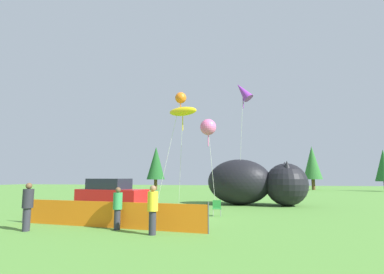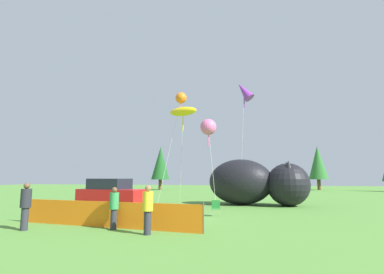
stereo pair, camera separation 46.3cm
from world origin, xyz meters
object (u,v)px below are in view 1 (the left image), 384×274
at_px(spectator_in_red_shirt, 118,206).
at_px(kite_yellow_hero, 183,112).
at_px(parked_car, 111,195).
at_px(kite_pink_octopus, 208,127).
at_px(spectator_in_white_shirt, 28,205).
at_px(inflatable_cat, 253,184).
at_px(kite_purple_delta, 243,92).
at_px(spectator_in_green_shirt, 153,208).
at_px(folding_chair, 217,207).
at_px(kite_orange_flower, 181,98).

xyz_separation_m(spectator_in_red_shirt, kite_yellow_hero, (0.96, 7.58, 5.52)).
height_order(parked_car, kite_pink_octopus, kite_pink_octopus).
relative_size(parked_car, spectator_in_white_shirt, 2.45).
height_order(spectator_in_white_shirt, kite_yellow_hero, kite_yellow_hero).
xyz_separation_m(parked_car, spectator_in_white_shirt, (-0.26, -6.69, 0.03)).
relative_size(spectator_in_white_shirt, kite_yellow_hero, 0.27).
relative_size(inflatable_cat, kite_pink_octopus, 1.28).
distance_m(kite_pink_octopus, kite_purple_delta, 4.50).
relative_size(kite_pink_octopus, kite_purple_delta, 0.64).
relative_size(inflatable_cat, spectator_in_green_shirt, 4.25).
relative_size(folding_chair, spectator_in_red_shirt, 0.49).
bearing_deg(parked_car, spectator_in_green_shirt, -41.23).
height_order(spectator_in_green_shirt, kite_pink_octopus, kite_pink_octopus).
height_order(folding_chair, spectator_in_red_shirt, spectator_in_red_shirt).
xyz_separation_m(kite_orange_flower, kite_pink_octopus, (1.90, 0.00, -2.08)).
bearing_deg(parked_car, kite_purple_delta, 42.48).
distance_m(spectator_in_white_shirt, kite_pink_octopus, 11.66).
xyz_separation_m(parked_car, spectator_in_green_shirt, (4.84, -6.47, -0.01)).
relative_size(folding_chair, spectator_in_green_shirt, 0.47).
distance_m(parked_car, kite_orange_flower, 7.87).
distance_m(spectator_in_green_shirt, kite_yellow_hero, 10.00).
bearing_deg(kite_yellow_hero, kite_orange_flower, 120.32).
bearing_deg(spectator_in_red_shirt, kite_pink_octopus, 72.03).
xyz_separation_m(kite_yellow_hero, kite_pink_octopus, (1.64, 0.45, -1.03)).
bearing_deg(kite_yellow_hero, kite_pink_octopus, 15.19).
bearing_deg(kite_orange_flower, inflatable_cat, 38.48).
height_order(folding_chair, kite_purple_delta, kite_purple_delta).
xyz_separation_m(folding_chair, kite_orange_flower, (-2.77, 3.00, 7.00)).
distance_m(parked_car, spectator_in_green_shirt, 8.08).
bearing_deg(kite_pink_octopus, spectator_in_red_shirt, -107.97).
bearing_deg(kite_purple_delta, inflatable_cat, 67.42).
bearing_deg(kite_yellow_hero, inflatable_cat, 43.18).
distance_m(folding_chair, spectator_in_green_shirt, 6.06).
xyz_separation_m(spectator_in_green_shirt, kite_orange_flower, (-1.04, 8.79, 6.50)).
distance_m(folding_chair, spectator_in_white_shirt, 9.11).
bearing_deg(kite_purple_delta, spectator_in_white_shirt, -125.94).
bearing_deg(spectator_in_red_shirt, kite_yellow_hero, 82.78).
bearing_deg(kite_yellow_hero, spectator_in_green_shirt, -84.63).
bearing_deg(folding_chair, parked_car, -103.58).
height_order(inflatable_cat, kite_orange_flower, kite_orange_flower).
xyz_separation_m(spectator_in_white_shirt, kite_purple_delta, (8.27, 11.41, 7.40)).
height_order(kite_pink_octopus, kite_purple_delta, kite_purple_delta).
bearing_deg(inflatable_cat, kite_yellow_hero, -129.58).
height_order(folding_chair, spectator_in_white_shirt, spectator_in_white_shirt).
xyz_separation_m(spectator_in_green_shirt, kite_pink_octopus, (0.86, 8.79, 4.43)).
bearing_deg(kite_purple_delta, kite_orange_flower, -150.24).
relative_size(spectator_in_red_shirt, kite_yellow_hero, 0.25).
bearing_deg(kite_yellow_hero, parked_car, -155.25).
height_order(spectator_in_red_shirt, kite_pink_octopus, kite_pink_octopus).
relative_size(folding_chair, kite_orange_flower, 0.11).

